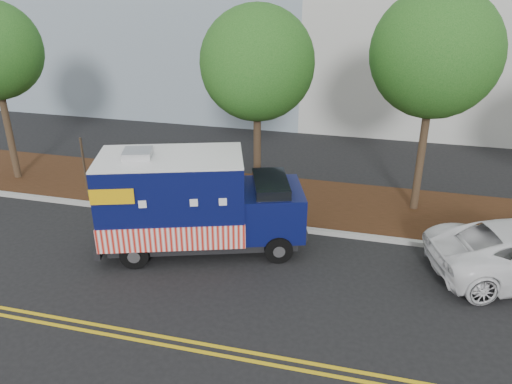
# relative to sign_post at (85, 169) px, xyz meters

# --- Properties ---
(ground) EXTENTS (120.00, 120.00, 0.00)m
(ground) POSITION_rel_sign_post_xyz_m (4.05, -1.88, -1.20)
(ground) COLOR black
(ground) RESTS_ON ground
(curb) EXTENTS (120.00, 0.18, 0.15)m
(curb) POSITION_rel_sign_post_xyz_m (4.05, -0.48, -1.12)
(curb) COLOR #9E9E99
(curb) RESTS_ON ground
(mulch_strip) EXTENTS (120.00, 4.00, 0.15)m
(mulch_strip) POSITION_rel_sign_post_xyz_m (4.05, 1.62, -1.12)
(mulch_strip) COLOR black
(mulch_strip) RESTS_ON ground
(centerline_near) EXTENTS (120.00, 0.10, 0.01)m
(centerline_near) POSITION_rel_sign_post_xyz_m (4.05, -6.33, -1.19)
(centerline_near) COLOR gold
(centerline_near) RESTS_ON ground
(centerline_far) EXTENTS (120.00, 0.10, 0.01)m
(centerline_far) POSITION_rel_sign_post_xyz_m (4.05, -6.58, -1.19)
(centerline_far) COLOR gold
(centerline_far) RESTS_ON ground
(tree_b) EXTENTS (3.80, 3.80, 6.88)m
(tree_b) POSITION_rel_sign_post_xyz_m (6.05, 1.46, 3.76)
(tree_b) COLOR #38281C
(tree_b) RESTS_ON ground
(tree_c) EXTENTS (4.02, 4.02, 7.43)m
(tree_c) POSITION_rel_sign_post_xyz_m (11.59, 1.95, 4.21)
(tree_c) COLOR #38281C
(tree_c) RESTS_ON ground
(sign_post) EXTENTS (0.06, 0.06, 2.40)m
(sign_post) POSITION_rel_sign_post_xyz_m (0.00, 0.00, 0.00)
(sign_post) COLOR #473828
(sign_post) RESTS_ON ground
(food_truck) EXTENTS (6.39, 3.96, 3.18)m
(food_truck) POSITION_rel_sign_post_xyz_m (5.00, -2.30, 0.24)
(food_truck) COLOR black
(food_truck) RESTS_ON ground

